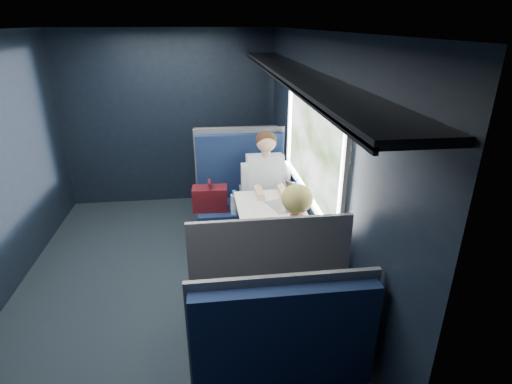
{
  "coord_description": "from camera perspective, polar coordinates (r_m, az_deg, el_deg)",
  "views": [
    {
      "loc": [
        0.49,
        -3.27,
        2.36
      ],
      "look_at": [
        0.9,
        0.0,
        0.95
      ],
      "focal_mm": 28.0,
      "sensor_mm": 36.0,
      "label": 1
    }
  ],
  "objects": [
    {
      "name": "ground",
      "position": [
        4.07,
        -13.02,
        -13.09
      ],
      "size": [
        2.8,
        4.2,
        0.01
      ],
      "primitive_type": "cube",
      "color": "black"
    },
    {
      "name": "room_shell",
      "position": [
        3.42,
        -14.85,
        7.42
      ],
      "size": [
        3.0,
        4.4,
        2.4
      ],
      "color": "black",
      "rests_on": "ground"
    },
    {
      "name": "table",
      "position": [
        3.73,
        2.03,
        -3.95
      ],
      "size": [
        0.62,
        1.0,
        0.74
      ],
      "color": "#54565E",
      "rests_on": "ground"
    },
    {
      "name": "seat_bay_near",
      "position": [
        4.58,
        -2.23,
        -1.85
      ],
      "size": [
        1.08,
        0.62,
        1.26
      ],
      "color": "#0C1839",
      "rests_on": "ground"
    },
    {
      "name": "seat_bay_far",
      "position": [
        3.11,
        1.13,
        -15.6
      ],
      "size": [
        1.04,
        0.62,
        1.26
      ],
      "color": "#0C1839",
      "rests_on": "ground"
    },
    {
      "name": "seat_row_front",
      "position": [
        5.44,
        -2.87,
        2.13
      ],
      "size": [
        1.04,
        0.51,
        1.16
      ],
      "color": "#0C1839",
      "rests_on": "ground"
    },
    {
      "name": "man",
      "position": [
        4.34,
        1.47,
        0.92
      ],
      "size": [
        0.53,
        0.56,
        1.32
      ],
      "color": "black",
      "rests_on": "ground"
    },
    {
      "name": "woman",
      "position": [
        3.1,
        5.36,
        -8.72
      ],
      "size": [
        0.53,
        0.56,
        1.32
      ],
      "color": "black",
      "rests_on": "ground"
    },
    {
      "name": "papers",
      "position": [
        3.79,
        1.55,
        -2.14
      ],
      "size": [
        0.57,
        0.82,
        0.01
      ],
      "primitive_type": "cube",
      "rotation": [
        0.0,
        0.0,
        0.02
      ],
      "color": "white",
      "rests_on": "table"
    },
    {
      "name": "laptop",
      "position": [
        3.78,
        4.71,
        -1.21
      ],
      "size": [
        0.34,
        0.38,
        0.24
      ],
      "color": "silver",
      "rests_on": "table"
    },
    {
      "name": "bottle_small",
      "position": [
        3.9,
        5.82,
        0.06
      ],
      "size": [
        0.07,
        0.07,
        0.23
      ],
      "color": "silver",
      "rests_on": "table"
    },
    {
      "name": "cup",
      "position": [
        4.12,
        5.18,
        0.61
      ],
      "size": [
        0.07,
        0.07,
        0.1
      ],
      "primitive_type": "cylinder",
      "color": "white",
      "rests_on": "table"
    }
  ]
}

